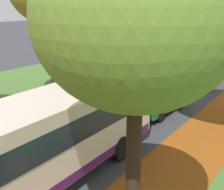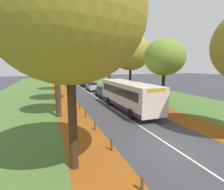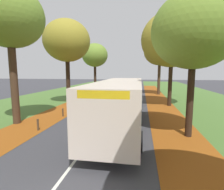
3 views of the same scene
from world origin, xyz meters
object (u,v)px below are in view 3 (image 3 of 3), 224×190
Objects in this scene: bus at (121,102)px; car_blue_fourth_in_line at (136,84)px; bollard_fourth at (38,125)px; bollard_sixth at (78,104)px; tree_left_mid at (67,41)px; car_grey_trailing at (136,82)px; car_silver_following at (132,90)px; car_black_third_in_line at (134,86)px; tree_right_mid at (172,40)px; tree_left_far at (95,55)px; tree_right_near at (194,31)px; bollard_fifth at (63,112)px; tree_left_near at (9,18)px; tree_right_far at (160,51)px; car_green_lead at (130,96)px.

bus is 28.31m from car_blue_fourth_in_line.
bollard_sixth is (0.02, 6.83, 0.02)m from bollard_fourth.
car_blue_fourth_in_line is (6.81, 20.79, -5.98)m from tree_left_mid.
car_grey_trailing is at bearing 81.28° from bollard_sixth.
car_black_third_in_line is (0.03, 6.74, 0.00)m from car_silver_following.
bollard_fourth is at bearing -78.31° from tree_left_mid.
tree_right_mid is at bearing -78.57° from car_blue_fourth_in_line.
tree_left_far is 9.53m from car_black_third_in_line.
tree_right_near is at bearing -61.58° from tree_left_far.
tree_right_mid is 2.24× the size of car_grey_trailing.
tree_left_far is 11.60× the size of bollard_fourth.
bollard_fifth is at bearing -90.42° from bollard_sixth.
bollard_fifth is 0.15× the size of car_blue_fourth_in_line.
tree_left_near reaches higher than tree_left_far.
tree_right_far is 12.50× the size of bollard_fourth.
bus is at bearing -90.22° from car_blue_fourth_in_line.
bollard_fifth is at bearing -100.78° from car_blue_fourth_in_line.
bollard_fourth is 0.17× the size of car_blue_fourth_in_line.
tree_left_mid reaches higher than bollard_fourth.
car_silver_following reaches higher than bollard_sixth.
tree_right_mid is 2.26× the size of car_black_third_in_line.
tree_right_near reaches higher than bollard_fifth.
tree_right_far reaches higher than bus.
tree_left_far is at bearing 159.11° from car_silver_following.
car_green_lead is at bearing 171.46° from tree_right_mid.
car_black_third_in_line is at bearing 99.39° from tree_right_near.
car_blue_fourth_in_line reaches higher than bollard_fourth.
tree_left_near is 1.01× the size of tree_right_far.
tree_left_far is 0.93× the size of tree_right_far.
tree_left_near is at bearing -128.78° from car_green_lead.
tree_left_far is 1.95× the size of car_grey_trailing.
bollard_sixth is at bearing 89.79° from bollard_fourth.
tree_right_mid reaches higher than tree_left_mid.
tree_left_far is 10.58m from tree_right_far.
car_green_lead and car_silver_following have the same top height.
tree_right_near reaches higher than car_black_third_in_line.
tree_left_mid reaches higher than car_blue_fourth_in_line.
tree_left_mid is 14.57m from tree_right_far.
tree_left_far reaches higher than bollard_sixth.
car_grey_trailing is (4.70, 30.66, 0.44)m from bollard_sixth.
tree_left_mid is (0.50, 7.67, -0.18)m from tree_left_near.
bollard_sixth is 0.07× the size of bus.
bollard_fourth is 3.41m from bollard_fifth.
car_blue_fourth_in_line is (4.98, 26.18, 0.49)m from bollard_fifth.
car_blue_fourth_in_line is 1.00× the size of car_grey_trailing.
tree_left_mid is at bearing -113.63° from car_black_third_in_line.
tree_left_mid is 12.18× the size of bollard_sixth.
tree_right_near is 10.19m from bollard_fourth.
tree_left_mid is 12.70× the size of bollard_fourth.
car_green_lead is at bearing -89.94° from car_black_third_in_line.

